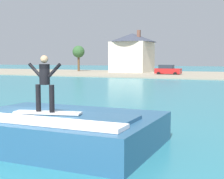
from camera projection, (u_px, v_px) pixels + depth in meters
ground_plane at (31, 145)px, 10.73m from camera, size 260.00×260.00×0.00m
wave_crest at (60, 129)px, 10.75m from camera, size 6.26×4.41×1.11m
surfboard at (48, 113)px, 10.26m from camera, size 2.17×0.93×0.06m
surfer at (45, 80)px, 10.12m from camera, size 1.20×0.32×1.75m
shoreline_bank at (215, 75)px, 57.17m from camera, size 120.00×26.96×0.19m
car_near_shore at (168, 70)px, 57.54m from camera, size 4.49×2.15×1.86m
house_with_chimney at (132, 51)px, 67.25m from camera, size 9.84×9.84×8.61m
tree_tall_bare at (79, 52)px, 73.16m from camera, size 2.68×2.68×5.86m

